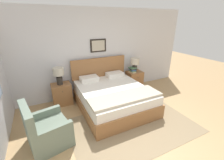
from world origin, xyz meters
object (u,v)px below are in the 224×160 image
object	(u,v)px
table_lamp_near_window	(59,74)
armchair	(46,131)
table_lamp_by_door	(135,63)
nightstand_near_window	(62,94)
nightstand_by_door	(134,80)
bed	(113,96)

from	to	relation	value
table_lamp_near_window	armchair	bearing A→B (deg)	-109.31
table_lamp_by_door	nightstand_near_window	bearing A→B (deg)	179.92
nightstand_by_door	table_lamp_near_window	size ratio (longest dim) A/B	1.27
armchair	nightstand_by_door	size ratio (longest dim) A/B	1.50
nightstand_near_window	table_lamp_by_door	world-z (taller)	table_lamp_by_door
bed	nightstand_by_door	bearing A→B (deg)	32.79
table_lamp_near_window	table_lamp_by_door	size ratio (longest dim) A/B	1.00
table_lamp_by_door	bed	bearing A→B (deg)	-147.01
nightstand_by_door	table_lamp_near_window	world-z (taller)	table_lamp_near_window
bed	armchair	world-z (taller)	bed
armchair	table_lamp_by_door	size ratio (longest dim) A/B	1.90
armchair	nightstand_by_door	distance (m)	3.29
nightstand_near_window	table_lamp_near_window	world-z (taller)	table_lamp_near_window
armchair	table_lamp_near_window	world-z (taller)	table_lamp_near_window
armchair	table_lamp_by_door	distance (m)	3.34
nightstand_near_window	bed	bearing A→B (deg)	-32.79
armchair	table_lamp_near_window	size ratio (longest dim) A/B	1.90
nightstand_by_door	table_lamp_by_door	distance (m)	0.61
nightstand_near_window	table_lamp_near_window	distance (m)	0.61
bed	armchair	distance (m)	1.86
bed	nightstand_by_door	world-z (taller)	bed
bed	table_lamp_near_window	size ratio (longest dim) A/B	4.23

